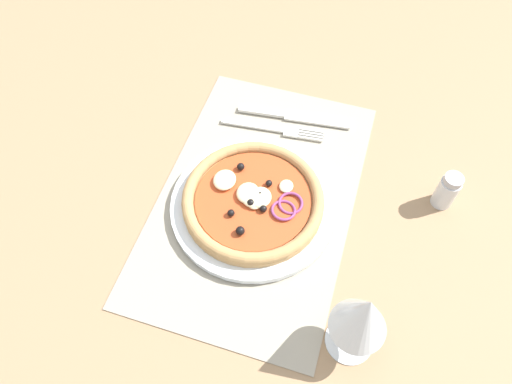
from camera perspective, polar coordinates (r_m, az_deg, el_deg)
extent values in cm
cube|color=#9E7A56|center=(77.13, 0.14, -1.14)|extent=(190.00, 140.00, 2.40)
cube|color=#A39984|center=(75.94, 0.15, -0.58)|extent=(48.01, 30.08, 0.40)
cylinder|color=white|center=(74.20, -0.43, -1.58)|extent=(25.68, 25.68, 1.17)
cylinder|color=tan|center=(73.28, -0.44, -1.14)|extent=(21.74, 21.74, 1.00)
torus|color=tan|center=(72.55, -0.44, -0.78)|extent=(21.80, 21.80, 1.80)
cylinder|color=#C64C23|center=(72.73, -0.44, -0.87)|extent=(17.83, 17.83, 0.30)
ellipsoid|color=beige|center=(72.50, -0.99, -0.10)|extent=(3.84, 3.45, 1.15)
ellipsoid|color=beige|center=(71.84, -0.10, -1.14)|extent=(2.83, 2.55, 0.85)
ellipsoid|color=beige|center=(73.95, -3.78, 1.45)|extent=(3.91, 3.52, 1.17)
ellipsoid|color=beige|center=(73.57, 3.64, 0.71)|extent=(2.42, 2.18, 0.73)
ellipsoid|color=beige|center=(72.11, -0.44, -0.57)|extent=(3.80, 3.42, 1.14)
ellipsoid|color=beige|center=(72.06, 0.49, -0.64)|extent=(3.81, 3.43, 1.14)
sphere|color=black|center=(69.05, -1.75, -4.70)|extent=(1.35, 1.35, 1.35)
sphere|color=black|center=(75.26, -1.84, 3.05)|extent=(1.23, 1.23, 1.23)
sphere|color=black|center=(73.55, 1.55, 1.06)|extent=(1.04, 1.04, 1.04)
sphere|color=black|center=(71.03, 0.88, -2.02)|extent=(1.10, 1.10, 1.10)
sphere|color=black|center=(72.29, 0.49, -0.34)|extent=(1.15, 1.15, 1.15)
sphere|color=black|center=(70.74, -3.01, -2.52)|extent=(1.11, 1.11, 1.11)
sphere|color=black|center=(71.46, -0.58, -1.32)|extent=(1.25, 1.25, 1.25)
torus|color=#8E3D75|center=(72.07, 4.17, -1.34)|extent=(3.89, 3.87, 0.89)
torus|color=#8E3D75|center=(71.35, 3.31, -2.20)|extent=(3.87, 3.85, 0.85)
cube|color=silver|center=(84.29, -0.41, 7.93)|extent=(2.00, 11.19, 0.44)
cube|color=silver|center=(83.61, 4.22, 7.20)|extent=(2.44, 2.73, 0.44)
cube|color=silver|center=(82.91, 6.46, 6.34)|extent=(0.75, 4.33, 0.44)
cube|color=silver|center=(83.29, 6.52, 6.65)|extent=(0.75, 4.33, 0.44)
cube|color=silver|center=(83.68, 6.58, 6.96)|extent=(0.75, 4.33, 0.44)
cube|color=silver|center=(84.07, 6.64, 7.27)|extent=(0.75, 4.33, 0.44)
cube|color=silver|center=(86.39, 0.71, 9.60)|extent=(2.22, 8.49, 0.62)
cube|color=silver|center=(85.86, 7.35, 8.55)|extent=(3.27, 11.75, 0.44)
cylinder|color=silver|center=(67.74, 11.04, -17.05)|extent=(6.40, 6.40, 0.40)
cylinder|color=silver|center=(64.72, 11.51, -16.26)|extent=(0.80, 0.80, 6.00)
cone|color=silver|center=(57.94, 12.75, -14.16)|extent=(7.20, 7.20, 8.50)
cone|color=orange|center=(58.68, 12.60, -14.42)|extent=(5.35, 5.35, 6.10)
cylinder|color=silver|center=(78.99, 21.77, -0.05)|extent=(3.20, 3.20, 5.50)
cylinder|color=#ADADB2|center=(76.40, 22.55, 1.32)|extent=(2.88, 2.88, 1.20)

